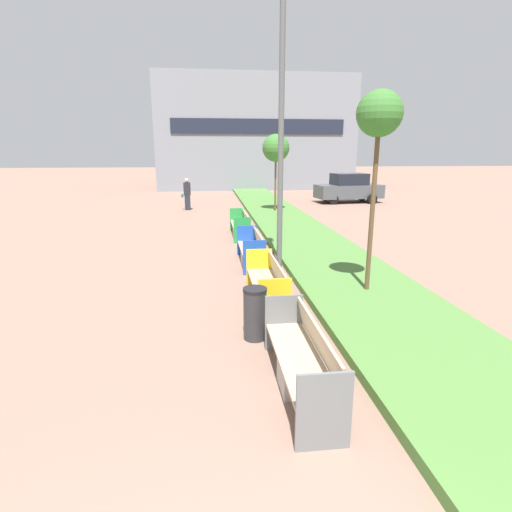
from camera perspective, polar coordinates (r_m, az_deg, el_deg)
planter_grass_strip at (r=13.42m, az=8.38°, el=1.17°), size 2.80×120.00×0.18m
building_backdrop at (r=38.13m, az=-0.35°, el=16.97°), size 16.98×7.78×9.48m
bench_grey_frame at (r=5.67m, az=6.64°, el=-15.08°), size 0.65×2.38×0.94m
bench_yellow_frame at (r=8.55m, az=1.71°, el=-4.50°), size 0.65×2.36×0.94m
bench_blue_frame at (r=11.62m, az=-0.63°, el=0.66°), size 0.65×2.21×0.94m
bench_green_frame at (r=15.46m, az=-2.19°, el=4.18°), size 0.65×2.41×0.94m
litter_bin at (r=6.98m, az=-0.16°, el=-8.21°), size 0.41×0.41×0.93m
street_lamp_post at (r=10.30m, az=3.67°, el=21.36°), size 0.24×0.44×8.01m
sapling_tree_near at (r=8.92m, az=17.19°, el=18.32°), size 0.94×0.94×4.40m
sapling_tree_far at (r=21.11m, az=2.85°, el=15.11°), size 1.39×1.39×4.08m
pedestrian_walking at (r=22.98m, az=-9.82°, el=8.74°), size 0.53×0.24×1.77m
parked_car_distant at (r=26.83m, az=13.11°, el=9.40°), size 4.36×2.19×1.86m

